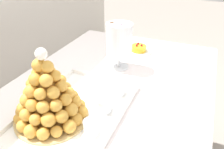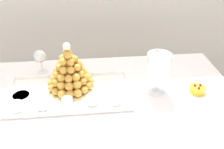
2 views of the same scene
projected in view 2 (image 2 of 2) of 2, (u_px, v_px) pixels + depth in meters
name	position (u px, v px, depth m)	size (l,w,h in m)	color
buffet_table	(102.00, 110.00, 1.35)	(1.54, 0.89, 0.77)	brown
serving_tray	(69.00, 94.00, 1.32)	(0.68, 0.35, 0.02)	white
croquembouche	(69.00, 72.00, 1.31)	(0.27, 0.27, 0.28)	tan
dessert_cup_left	(17.00, 107.00, 1.19)	(0.05, 0.05, 0.05)	silver
dessert_cup_mid_left	(42.00, 104.00, 1.20)	(0.06, 0.06, 0.06)	silver
dessert_cup_centre	(67.00, 103.00, 1.22)	(0.05, 0.05, 0.05)	silver
dessert_cup_mid_right	(92.00, 100.00, 1.24)	(0.06, 0.06, 0.05)	silver
dessert_cup_right	(116.00, 99.00, 1.24)	(0.05, 0.05, 0.06)	silver
creme_brulee_ramekin	(21.00, 97.00, 1.28)	(0.10, 0.10, 0.02)	white
macaron_goblet	(158.00, 68.00, 1.27)	(0.13, 0.13, 0.25)	white
fruit_tart_plate	(197.00, 91.00, 1.33)	(0.18, 0.18, 0.05)	white
wine_glass	(40.00, 57.00, 1.46)	(0.07, 0.07, 0.15)	silver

